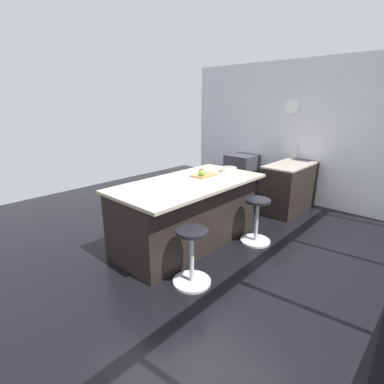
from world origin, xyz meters
The scene contains 11 objects.
ground_plane centered at (0.00, 0.00, 0.00)m, with size 8.11×8.11×0.00m, color black.
interior_partition_left centered at (-3.12, 0.00, 1.39)m, with size 0.15×4.91×2.79m.
sink_cabinet centered at (-2.77, 0.29, 0.46)m, with size 1.86×0.60×1.18m.
oven_range centered at (-2.77, -0.99, 0.44)m, with size 0.60×0.61×0.87m.
kitchen_island centered at (-0.14, -0.18, 0.48)m, with size 2.21×1.13×0.94m.
stool_by_window centered at (-0.84, 0.56, 0.31)m, with size 0.44×0.44×0.67m.
stool_middle centered at (0.56, 0.56, 0.31)m, with size 0.44×0.44×0.67m.
cutting_board centered at (-0.52, -0.20, 0.95)m, with size 0.36×0.24×0.02m, color olive.
apple_green centered at (-0.43, -0.16, 1.01)m, with size 0.09×0.09×0.09m, color #609E2D.
apple_red centered at (-0.53, -0.25, 1.00)m, with size 0.08×0.08×0.08m, color red.
fruit_bowl centered at (-0.99, -0.09, 0.98)m, with size 0.25×0.25×0.07m.
Camera 1 is at (2.67, 2.51, 2.00)m, focal length 27.03 mm.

